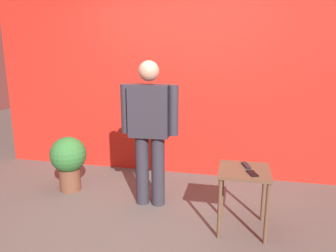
% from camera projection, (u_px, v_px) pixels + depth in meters
% --- Properties ---
extents(ground_plane, '(12.00, 12.00, 0.00)m').
position_uv_depth(ground_plane, '(135.00, 226.00, 3.15)').
color(ground_plane, '#59544F').
extents(back_wall_red, '(5.10, 0.12, 2.74)m').
position_uv_depth(back_wall_red, '(169.00, 77.00, 4.34)').
color(back_wall_red, red).
rests_on(back_wall_red, ground_plane).
extents(standing_person, '(0.64, 0.24, 1.62)m').
position_uv_depth(standing_person, '(150.00, 127.00, 3.43)').
color(standing_person, '#2D2D38').
rests_on(standing_person, ground_plane).
extents(side_table, '(0.48, 0.48, 0.62)m').
position_uv_depth(side_table, '(244.00, 181.00, 2.99)').
color(side_table, brown).
rests_on(side_table, ground_plane).
extents(cell_phone, '(0.11, 0.16, 0.01)m').
position_uv_depth(cell_phone, '(252.00, 173.00, 2.85)').
color(cell_phone, black).
rests_on(cell_phone, side_table).
extents(tv_remote, '(0.09, 0.18, 0.02)m').
position_uv_depth(tv_remote, '(246.00, 165.00, 3.04)').
color(tv_remote, black).
rests_on(tv_remote, side_table).
extents(potted_plant, '(0.44, 0.44, 0.69)m').
position_uv_depth(potted_plant, '(69.00, 159.00, 3.89)').
color(potted_plant, brown).
rests_on(potted_plant, ground_plane).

